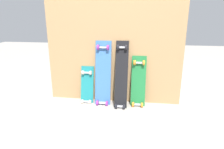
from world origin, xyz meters
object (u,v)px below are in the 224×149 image
at_px(skateboard_blue, 103,75).
at_px(skateboard_teal, 87,87).
at_px(skateboard_black, 121,77).
at_px(skateboard_green, 138,84).

bearing_deg(skateboard_blue, skateboard_teal, 177.74).
relative_size(skateboard_teal, skateboard_black, 0.62).
relative_size(skateboard_teal, skateboard_blue, 0.62).
bearing_deg(skateboard_teal, skateboard_green, -0.08).
bearing_deg(skateboard_green, skateboard_blue, -179.03).
xyz_separation_m(skateboard_teal, skateboard_black, (0.50, -0.05, 0.19)).
relative_size(skateboard_blue, skateboard_black, 0.99).
distance_m(skateboard_teal, skateboard_green, 0.73).
bearing_deg(skateboard_black, skateboard_green, 11.80).
bearing_deg(skateboard_teal, skateboard_blue, -2.26).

